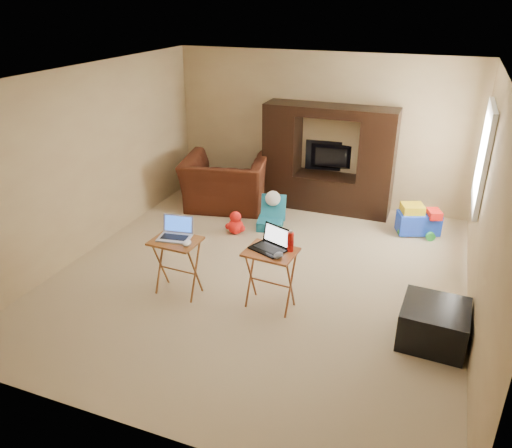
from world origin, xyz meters
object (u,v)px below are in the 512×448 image
at_px(tray_table_right, 270,279).
at_px(laptop_left, 174,229).
at_px(push_toy, 419,219).
at_px(child_rocker, 270,213).
at_px(plush_toy, 236,223).
at_px(ottoman, 434,324).
at_px(entertainment_center, 328,159).
at_px(mouse_left, 187,243).
at_px(mouse_right, 278,255).
at_px(laptop_right, 268,240).
at_px(tray_table_left, 178,267).
at_px(recliner, 225,183).
at_px(water_bottle, 290,242).
at_px(television, 331,157).

bearing_deg(tray_table_right, laptop_left, -171.02).
bearing_deg(push_toy, child_rocker, 175.69).
bearing_deg(plush_toy, laptop_left, -90.87).
relative_size(ottoman, laptop_left, 1.77).
height_order(push_toy, laptop_left, laptop_left).
height_order(entertainment_center, mouse_left, entertainment_center).
distance_m(tray_table_right, mouse_right, 0.43).
distance_m(push_toy, ottoman, 2.64).
relative_size(laptop_right, mouse_right, 2.58).
height_order(entertainment_center, child_rocker, entertainment_center).
height_order(ottoman, tray_table_left, tray_table_left).
xyz_separation_m(recliner, laptop_left, (0.54, -2.62, 0.40)).
bearing_deg(tray_table_left, entertainment_center, 75.23).
relative_size(child_rocker, laptop_right, 1.34).
xyz_separation_m(laptop_left, laptop_right, (1.12, 0.11, 0.01)).
bearing_deg(ottoman, tray_table_right, 179.99).
xyz_separation_m(ottoman, laptop_left, (-2.95, -0.09, 0.62)).
bearing_deg(water_bottle, laptop_right, -165.96).
relative_size(push_toy, mouse_right, 4.27).
xyz_separation_m(child_rocker, water_bottle, (0.91, -1.92, 0.58)).
bearing_deg(mouse_right, tray_table_left, -179.93).
bearing_deg(laptop_right, laptop_left, -152.40).
height_order(television, recliner, television).
distance_m(television, tray_table_left, 3.61).
distance_m(laptop_left, water_bottle, 1.37).
bearing_deg(mouse_right, push_toy, 64.59).
relative_size(entertainment_center, ottoman, 3.20).
distance_m(laptop_left, laptop_right, 1.13).
xyz_separation_m(mouse_left, mouse_right, (1.07, 0.07, 0.01)).
bearing_deg(television, plush_toy, 51.79).
bearing_deg(mouse_left, child_rocker, 84.09).
distance_m(laptop_right, mouse_left, 0.93).
xyz_separation_m(plush_toy, laptop_right, (1.09, -1.61, 0.66)).
xyz_separation_m(television, plush_toy, (-1.02, -1.68, -0.64)).
relative_size(child_rocker, plush_toy, 1.39).
relative_size(television, laptop_left, 2.35).
bearing_deg(child_rocker, plush_toy, -150.72).
relative_size(entertainment_center, tray_table_left, 2.96).
height_order(push_toy, tray_table_left, tray_table_left).
height_order(plush_toy, mouse_right, mouse_right).
bearing_deg(plush_toy, mouse_right, -54.17).
relative_size(television, tray_table_left, 1.23).
height_order(child_rocker, laptop_left, laptop_left).
distance_m(television, mouse_left, 3.60).
relative_size(television, plush_toy, 2.39).
relative_size(tray_table_left, laptop_right, 1.88).
distance_m(tray_table_right, water_bottle, 0.52).
bearing_deg(television, ottoman, 112.94).
bearing_deg(entertainment_center, mouse_right, -85.77).
bearing_deg(plush_toy, mouse_left, -83.93).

